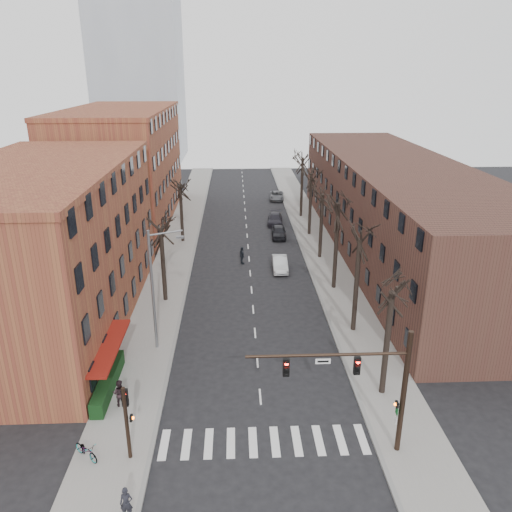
{
  "coord_description": "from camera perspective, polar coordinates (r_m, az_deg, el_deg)",
  "views": [
    {
      "loc": [
        -1.35,
        -21.81,
        18.99
      ],
      "look_at": [
        0.33,
        18.2,
        4.0
      ],
      "focal_mm": 35.0,
      "sensor_mm": 36.0,
      "label": 1
    }
  ],
  "objects": [
    {
      "name": "tree_left_a",
      "position": [
        44.55,
        -10.28,
        -5.06
      ],
      "size": [
        5.2,
        5.2,
        9.5
      ],
      "primitive_type": null,
      "color": "black",
      "rests_on": "ground"
    },
    {
      "name": "sidewalk_right",
      "position": [
        60.6,
        6.59,
        2.2
      ],
      "size": [
        4.0,
        90.0,
        0.15
      ],
      "primitive_type": "cube",
      "color": "gray",
      "rests_on": "ground"
    },
    {
      "name": "pedestrian_crossing",
      "position": [
        51.67,
        -1.61,
        0.05
      ],
      "size": [
        0.78,
        1.17,
        1.85
      ],
      "primitive_type": "imported",
      "rotation": [
        0.0,
        0.0,
        1.9
      ],
      "color": "black",
      "rests_on": "ground"
    },
    {
      "name": "pedestrian_a",
      "position": [
        25.36,
        -14.6,
        -25.66
      ],
      "size": [
        0.58,
        0.39,
        1.59
      ],
      "primitive_type": "imported",
      "rotation": [
        0.0,
        0.0,
        -0.01
      ],
      "color": "black",
      "rests_on": "sidewalk_left"
    },
    {
      "name": "parked_car_mid",
      "position": [
        65.43,
        2.21,
        4.25
      ],
      "size": [
        2.36,
        4.83,
        1.35
      ],
      "primitive_type": "imported",
      "rotation": [
        0.0,
        0.0,
        -0.1
      ],
      "color": "black",
      "rests_on": "ground"
    },
    {
      "name": "tree_left_b",
      "position": [
        59.28,
        -8.34,
        1.61
      ],
      "size": [
        5.2,
        5.2,
        9.5
      ],
      "primitive_type": null,
      "color": "black",
      "rests_on": "ground"
    },
    {
      "name": "bicycle",
      "position": [
        28.89,
        -18.83,
        -20.28
      ],
      "size": [
        1.77,
        1.62,
        0.94
      ],
      "primitive_type": "imported",
      "rotation": [
        0.0,
        0.0,
        0.88
      ],
      "color": "gray",
      "rests_on": "sidewalk_left"
    },
    {
      "name": "silver_sedan",
      "position": [
        50.24,
        2.75,
        -0.88
      ],
      "size": [
        1.51,
        4.13,
        1.35
      ],
      "primitive_type": "imported",
      "rotation": [
        0.0,
        0.0,
        -0.02
      ],
      "color": "silver",
      "rests_on": "ground"
    },
    {
      "name": "hedge",
      "position": [
        33.49,
        -16.55,
        -13.65
      ],
      "size": [
        0.8,
        6.0,
        1.0
      ],
      "primitive_type": "cube",
      "color": "#133615",
      "rests_on": "sidewalk_left"
    },
    {
      "name": "tree_right_e",
      "position": [
        61.51,
        6.08,
        2.42
      ],
      "size": [
        5.2,
        5.2,
        10.8
      ],
      "primitive_type": null,
      "color": "black",
      "rests_on": "ground"
    },
    {
      "name": "parked_car_near",
      "position": [
        60.05,
        2.63,
        2.77
      ],
      "size": [
        1.85,
        4.21,
        1.41
      ],
      "primitive_type": "imported",
      "rotation": [
        0.0,
        0.0,
        -0.05
      ],
      "color": "black",
      "rests_on": "ground"
    },
    {
      "name": "streetlight",
      "position": [
        35.21,
        -11.51,
        -3.31
      ],
      "size": [
        2.45,
        0.22,
        9.03
      ],
      "color": "slate",
      "rests_on": "ground"
    },
    {
      "name": "sidewalk_left",
      "position": [
        60.25,
        -8.63,
        1.98
      ],
      "size": [
        4.0,
        90.0,
        0.15
      ],
      "primitive_type": "cube",
      "color": "gray",
      "rests_on": "ground"
    },
    {
      "name": "tree_right_a",
      "position": [
        33.27,
        14.15,
        -15.0
      ],
      "size": [
        5.2,
        5.2,
        10.0
      ],
      "primitive_type": null,
      "color": "black",
      "rests_on": "ground"
    },
    {
      "name": "building_right",
      "position": [
        56.4,
        15.66,
        5.39
      ],
      "size": [
        12.0,
        50.0,
        10.0
      ],
      "primitive_type": "cube",
      "color": "#442720",
      "rests_on": "ground"
    },
    {
      "name": "pedestrian_b",
      "position": [
        31.71,
        -15.33,
        -14.86
      ],
      "size": [
        0.88,
        0.71,
        1.72
      ],
      "primitive_type": "imported",
      "rotation": [
        0.0,
        0.0,
        3.07
      ],
      "color": "black",
      "rests_on": "sidewalk_left"
    },
    {
      "name": "signal_pole_left",
      "position": [
        27.11,
        -14.58,
        -17.41
      ],
      "size": [
        0.47,
        0.44,
        4.4
      ],
      "color": "black",
      "rests_on": "ground"
    },
    {
      "name": "building_left_near",
      "position": [
        41.69,
        -22.84,
        0.7
      ],
      "size": [
        12.0,
        26.0,
        12.0
      ],
      "primitive_type": "cube",
      "color": "brown",
      "rests_on": "ground"
    },
    {
      "name": "building_left_far",
      "position": [
        68.48,
        -14.95,
        9.76
      ],
      "size": [
        12.0,
        28.0,
        14.0
      ],
      "primitive_type": "cube",
      "color": "brown",
      "rests_on": "ground"
    },
    {
      "name": "awning_left",
      "position": [
        34.62,
        -15.89,
        -13.63
      ],
      "size": [
        1.2,
        7.0,
        0.15
      ],
      "primitive_type": "cube",
      "color": "maroon",
      "rests_on": "ground"
    },
    {
      "name": "signal_mast_arm",
      "position": [
        26.31,
        13.4,
        -13.79
      ],
      "size": [
        8.14,
        0.3,
        7.2
      ],
      "color": "black",
      "rests_on": "ground"
    },
    {
      "name": "office_tower",
      "position": [
        119.13,
        -13.72,
        25.3
      ],
      "size": [
        18.0,
        18.0,
        60.0
      ],
      "primitive_type": "cube",
      "color": "#B2B7BF",
      "rests_on": "ground"
    },
    {
      "name": "tree_right_c",
      "position": [
        46.79,
        8.85,
        -3.69
      ],
      "size": [
        5.2,
        5.2,
        11.6
      ],
      "primitive_type": null,
      "color": "black",
      "rests_on": "ground"
    },
    {
      "name": "tree_right_b",
      "position": [
        39.8,
        11.01,
        -8.39
      ],
      "size": [
        5.2,
        5.2,
        10.8
      ],
      "primitive_type": null,
      "color": "black",
      "rests_on": "ground"
    },
    {
      "name": "tree_right_d",
      "position": [
        54.06,
        7.28,
        -0.22
      ],
      "size": [
        5.2,
        5.2,
        10.0
      ],
      "primitive_type": null,
      "color": "black",
      "rests_on": "ground"
    },
    {
      "name": "tree_right_f",
      "position": [
        69.08,
        5.14,
        4.48
      ],
      "size": [
        5.2,
        5.2,
        11.6
      ],
      "primitive_type": null,
      "color": "black",
      "rests_on": "ground"
    },
    {
      "name": "ground",
      "position": [
        28.95,
        0.91,
        -20.47
      ],
      "size": [
        160.0,
        160.0,
        0.0
      ],
      "primitive_type": "plane",
      "color": "black",
      "rests_on": "ground"
    },
    {
      "name": "parked_car_far",
      "position": [
        78.03,
        2.38,
        6.9
      ],
      "size": [
        2.45,
        4.73,
        1.27
      ],
      "primitive_type": "imported",
      "rotation": [
        0.0,
        0.0,
        -0.07
      ],
      "color": "#525559",
      "rests_on": "ground"
    }
  ]
}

